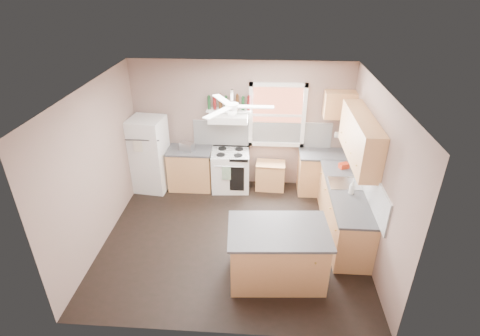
# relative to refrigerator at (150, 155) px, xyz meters

# --- Properties ---
(floor) EXTENTS (4.50, 4.50, 0.00)m
(floor) POSITION_rel_refrigerator_xyz_m (1.89, -1.60, -0.80)
(floor) COLOR black
(floor) RESTS_ON ground
(ceiling) EXTENTS (4.50, 4.50, 0.00)m
(ceiling) POSITION_rel_refrigerator_xyz_m (1.89, -1.60, 1.90)
(ceiling) COLOR white
(ceiling) RESTS_ON ground
(wall_back) EXTENTS (4.50, 0.05, 2.70)m
(wall_back) POSITION_rel_refrigerator_xyz_m (1.89, 0.42, 0.55)
(wall_back) COLOR #81675D
(wall_back) RESTS_ON ground
(wall_right) EXTENTS (0.05, 4.00, 2.70)m
(wall_right) POSITION_rel_refrigerator_xyz_m (4.17, -1.60, 0.55)
(wall_right) COLOR #81675D
(wall_right) RESTS_ON ground
(wall_left) EXTENTS (0.05, 4.00, 2.70)m
(wall_left) POSITION_rel_refrigerator_xyz_m (-0.38, -1.60, 0.55)
(wall_left) COLOR #81675D
(wall_left) RESTS_ON ground
(backsplash_back) EXTENTS (2.90, 0.03, 0.55)m
(backsplash_back) POSITION_rel_refrigerator_xyz_m (2.34, 0.38, 0.38)
(backsplash_back) COLOR white
(backsplash_back) RESTS_ON wall_back
(backsplash_right) EXTENTS (0.03, 2.60, 0.55)m
(backsplash_right) POSITION_rel_refrigerator_xyz_m (4.13, -1.30, 0.38)
(backsplash_right) COLOR white
(backsplash_right) RESTS_ON wall_right
(window_view) EXTENTS (1.00, 0.02, 1.20)m
(window_view) POSITION_rel_refrigerator_xyz_m (2.64, 0.38, 0.80)
(window_view) COLOR brown
(window_view) RESTS_ON wall_back
(window_frame) EXTENTS (1.16, 0.07, 1.36)m
(window_frame) POSITION_rel_refrigerator_xyz_m (2.64, 0.35, 0.80)
(window_frame) COLOR white
(window_frame) RESTS_ON wall_back
(refrigerator) EXTENTS (0.75, 0.73, 1.60)m
(refrigerator) POSITION_rel_refrigerator_xyz_m (0.00, 0.00, 0.00)
(refrigerator) COLOR white
(refrigerator) RESTS_ON floor
(base_cabinet_left) EXTENTS (0.90, 0.60, 0.86)m
(base_cabinet_left) POSITION_rel_refrigerator_xyz_m (0.83, 0.10, -0.37)
(base_cabinet_left) COLOR tan
(base_cabinet_left) RESTS_ON floor
(counter_left) EXTENTS (0.92, 0.62, 0.04)m
(counter_left) POSITION_rel_refrigerator_xyz_m (0.83, 0.10, 0.08)
(counter_left) COLOR #3C3C3F
(counter_left) RESTS_ON base_cabinet_left
(toaster) EXTENTS (0.32, 0.25, 0.18)m
(toaster) POSITION_rel_refrigerator_xyz_m (0.80, 0.03, 0.19)
(toaster) COLOR silver
(toaster) RESTS_ON counter_left
(stove) EXTENTS (0.82, 0.69, 0.86)m
(stove) POSITION_rel_refrigerator_xyz_m (1.69, 0.10, -0.37)
(stove) COLOR white
(stove) RESTS_ON floor
(range_hood) EXTENTS (0.78, 0.50, 0.14)m
(range_hood) POSITION_rel_refrigerator_xyz_m (1.66, 0.15, 0.82)
(range_hood) COLOR white
(range_hood) RESTS_ON wall_back
(bottle_shelf) EXTENTS (0.90, 0.26, 0.03)m
(bottle_shelf) POSITION_rel_refrigerator_xyz_m (1.66, 0.27, 0.92)
(bottle_shelf) COLOR white
(bottle_shelf) RESTS_ON range_hood
(cart) EXTENTS (0.63, 0.43, 0.61)m
(cart) POSITION_rel_refrigerator_xyz_m (2.55, 0.15, -0.49)
(cart) COLOR tan
(cart) RESTS_ON floor
(base_cabinet_corner) EXTENTS (1.00, 0.60, 0.86)m
(base_cabinet_corner) POSITION_rel_refrigerator_xyz_m (3.64, 0.10, -0.37)
(base_cabinet_corner) COLOR tan
(base_cabinet_corner) RESTS_ON floor
(base_cabinet_right) EXTENTS (0.60, 2.20, 0.86)m
(base_cabinet_right) POSITION_rel_refrigerator_xyz_m (3.84, -1.30, -0.37)
(base_cabinet_right) COLOR tan
(base_cabinet_right) RESTS_ON floor
(counter_corner) EXTENTS (1.02, 0.62, 0.04)m
(counter_corner) POSITION_rel_refrigerator_xyz_m (3.64, 0.10, 0.08)
(counter_corner) COLOR #3C3C3F
(counter_corner) RESTS_ON base_cabinet_corner
(counter_right) EXTENTS (0.62, 2.22, 0.04)m
(counter_right) POSITION_rel_refrigerator_xyz_m (3.83, -1.30, 0.08)
(counter_right) COLOR #3C3C3F
(counter_right) RESTS_ON base_cabinet_right
(sink) EXTENTS (0.55, 0.45, 0.03)m
(sink) POSITION_rel_refrigerator_xyz_m (3.83, -1.10, 0.10)
(sink) COLOR silver
(sink) RESTS_ON counter_right
(faucet) EXTENTS (0.03, 0.03, 0.14)m
(faucet) POSITION_rel_refrigerator_xyz_m (3.99, -1.10, 0.17)
(faucet) COLOR silver
(faucet) RESTS_ON sink
(upper_cabinet_right) EXTENTS (0.33, 1.80, 0.76)m
(upper_cabinet_right) POSITION_rel_refrigerator_xyz_m (3.97, -1.10, 0.98)
(upper_cabinet_right) COLOR tan
(upper_cabinet_right) RESTS_ON wall_right
(upper_cabinet_corner) EXTENTS (0.60, 0.33, 0.52)m
(upper_cabinet_corner) POSITION_rel_refrigerator_xyz_m (3.84, 0.23, 1.10)
(upper_cabinet_corner) COLOR tan
(upper_cabinet_corner) RESTS_ON wall_back
(paper_towel) EXTENTS (0.26, 0.12, 0.12)m
(paper_towel) POSITION_rel_refrigerator_xyz_m (3.96, 0.26, 0.45)
(paper_towel) COLOR white
(paper_towel) RESTS_ON wall_back
(island) EXTENTS (1.46, 0.97, 0.86)m
(island) POSITION_rel_refrigerator_xyz_m (2.64, -2.51, -0.37)
(island) COLOR tan
(island) RESTS_ON floor
(island_top) EXTENTS (1.54, 1.06, 0.04)m
(island_top) POSITION_rel_refrigerator_xyz_m (2.64, -2.51, 0.08)
(island_top) COLOR #3C3C3F
(island_top) RESTS_ON island
(ceiling_fan_hub) EXTENTS (0.20, 0.20, 0.08)m
(ceiling_fan_hub) POSITION_rel_refrigerator_xyz_m (1.89, -1.60, 1.65)
(ceiling_fan_hub) COLOR white
(ceiling_fan_hub) RESTS_ON ceiling
(soap_bottle) EXTENTS (0.13, 0.13, 0.25)m
(soap_bottle) POSITION_rel_refrigerator_xyz_m (3.88, -1.44, 0.23)
(soap_bottle) COLOR silver
(soap_bottle) RESTS_ON counter_right
(red_caddy) EXTENTS (0.21, 0.18, 0.10)m
(red_caddy) POSITION_rel_refrigerator_xyz_m (3.92, -0.52, 0.15)
(red_caddy) COLOR #A7250E
(red_caddy) RESTS_ON counter_right
(wine_bottles) EXTENTS (0.86, 0.06, 0.31)m
(wine_bottles) POSITION_rel_refrigerator_xyz_m (1.66, 0.27, 1.08)
(wine_bottles) COLOR #143819
(wine_bottles) RESTS_ON bottle_shelf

